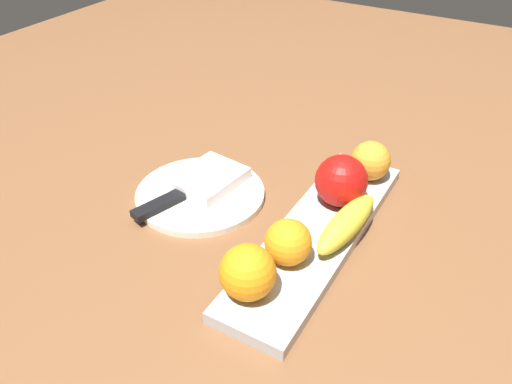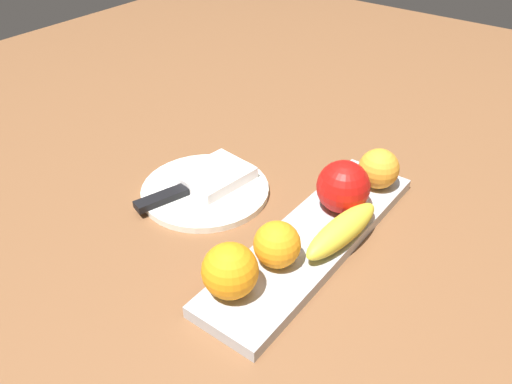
# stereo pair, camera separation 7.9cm
# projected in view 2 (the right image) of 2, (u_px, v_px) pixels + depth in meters

# --- Properties ---
(ground_plane) EXTENTS (2.40, 2.40, 0.00)m
(ground_plane) POSITION_uv_depth(u_px,v_px,m) (317.00, 240.00, 0.77)
(ground_plane) COLOR brown
(fruit_tray) EXTENTS (0.44, 0.11, 0.02)m
(fruit_tray) POSITION_uv_depth(u_px,v_px,m) (314.00, 239.00, 0.76)
(fruit_tray) COLOR #B0B3B9
(fruit_tray) RESTS_ON ground_plane
(apple) EXTENTS (0.08, 0.08, 0.08)m
(apple) POSITION_uv_depth(u_px,v_px,m) (346.00, 188.00, 0.78)
(apple) COLOR red
(apple) RESTS_ON fruit_tray
(banana) EXTENTS (0.16, 0.06, 0.04)m
(banana) POSITION_uv_depth(u_px,v_px,m) (340.00, 232.00, 0.73)
(banana) COLOR yellow
(banana) RESTS_ON fruit_tray
(orange_near_apple) EXTENTS (0.06, 0.06, 0.06)m
(orange_near_apple) POSITION_uv_depth(u_px,v_px,m) (277.00, 244.00, 0.69)
(orange_near_apple) COLOR orange
(orange_near_apple) RESTS_ON fruit_tray
(orange_near_banana) EXTENTS (0.07, 0.07, 0.07)m
(orange_near_banana) POSITION_uv_depth(u_px,v_px,m) (230.00, 271.00, 0.64)
(orange_near_banana) COLOR orange
(orange_near_banana) RESTS_ON fruit_tray
(orange_center) EXTENTS (0.07, 0.07, 0.07)m
(orange_center) POSITION_uv_depth(u_px,v_px,m) (379.00, 169.00, 0.84)
(orange_center) COLOR orange
(orange_center) RESTS_ON fruit_tray
(dinner_plate) EXTENTS (0.22, 0.22, 0.01)m
(dinner_plate) POSITION_uv_depth(u_px,v_px,m) (205.00, 190.00, 0.87)
(dinner_plate) COLOR white
(dinner_plate) RESTS_ON ground_plane
(folded_napkin) EXTENTS (0.13, 0.11, 0.02)m
(folded_napkin) POSITION_uv_depth(u_px,v_px,m) (215.00, 176.00, 0.87)
(folded_napkin) COLOR white
(folded_napkin) RESTS_ON dinner_plate
(knife) EXTENTS (0.18, 0.07, 0.01)m
(knife) POSITION_uv_depth(u_px,v_px,m) (170.00, 195.00, 0.84)
(knife) COLOR silver
(knife) RESTS_ON dinner_plate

